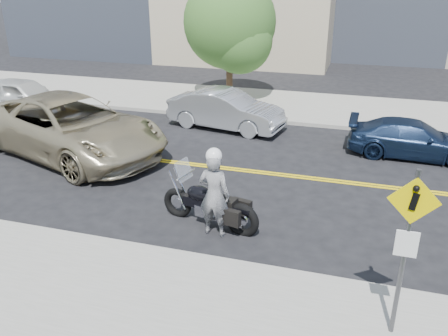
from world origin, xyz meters
The scene contains 11 objects.
ground_plane centered at (0.00, 0.00, 0.00)m, with size 120.00×120.00×0.00m, color black.
sidewalk_near centered at (0.00, -7.50, 0.07)m, with size 60.00×5.00×0.15m, color #9E9B91.
sidewalk_far centered at (0.00, 7.50, 0.07)m, with size 60.00×5.00×0.15m, color #9E9B91.
pedestrian_sign centered at (4.20, -6.31, 1.96)m, with size 0.78×0.08×3.00m.
motorcyclist centered at (0.26, -3.88, 1.09)m, with size 0.78×0.54×2.18m.
motorcycle centered at (0.02, -3.50, 0.78)m, with size 2.57×0.78×1.56m, color black, non-canonical shape.
suv centered at (-5.90, -0.30, 0.98)m, with size 3.26×7.06×1.96m, color tan.
parked_car_white centered at (-10.69, 3.34, 0.77)m, with size 1.81×4.50×1.53m, color white.
parked_car_silver centered at (-1.74, 3.88, 0.75)m, with size 1.58×4.54×1.50m, color #ADB1B6.
parked_car_blue centered at (5.04, 2.80, 0.61)m, with size 1.70×4.18×1.21m, color #162644.
tree_far_a centered at (-2.76, 7.87, 3.57)m, with size 4.13×4.13×5.65m.
Camera 1 is at (3.29, -13.20, 5.88)m, focal length 38.00 mm.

